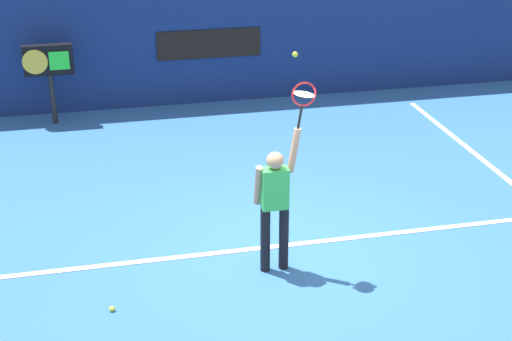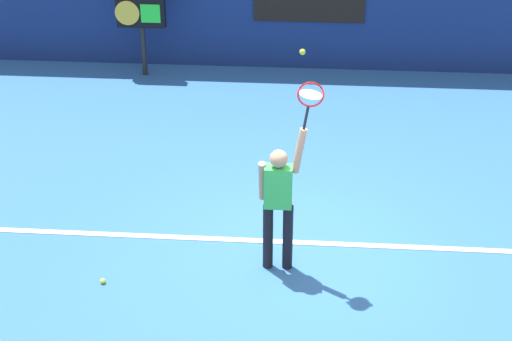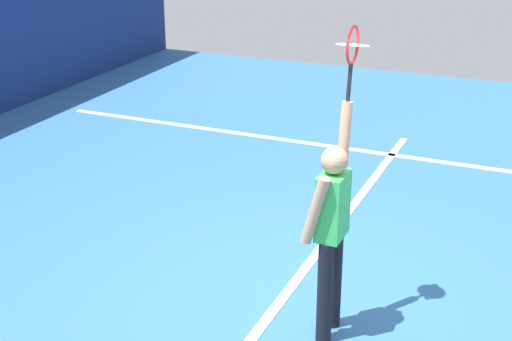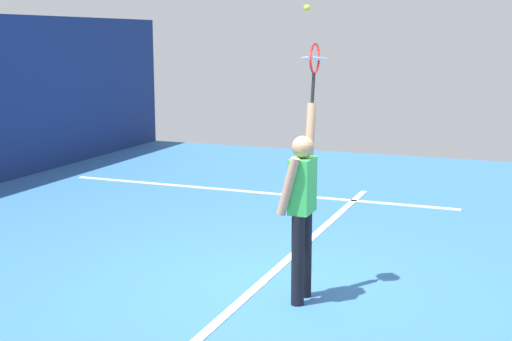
% 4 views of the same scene
% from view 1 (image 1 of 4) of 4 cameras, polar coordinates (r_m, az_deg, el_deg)
% --- Properties ---
extents(ground_plane, '(18.00, 18.00, 0.00)m').
position_cam_1_polar(ground_plane, '(10.34, 2.34, -6.36)').
color(ground_plane, '#2D609E').
extents(back_wall, '(18.00, 0.20, 3.04)m').
position_cam_1_polar(back_wall, '(15.86, -3.73, 10.58)').
color(back_wall, navy).
rests_on(back_wall, ground_plane).
extents(sponsor_banner_center, '(2.20, 0.03, 0.60)m').
position_cam_1_polar(sponsor_banner_center, '(15.80, -3.64, 9.70)').
color(sponsor_banner_center, black).
extents(court_baseline, '(10.00, 0.10, 0.01)m').
position_cam_1_polar(court_baseline, '(10.50, 2.07, -5.81)').
color(court_baseline, white).
rests_on(court_baseline, ground_plane).
extents(court_sideline, '(0.10, 7.00, 0.01)m').
position_cam_1_polar(court_sideline, '(13.52, 17.79, 0.18)').
color(court_sideline, white).
rests_on(court_sideline, ground_plane).
extents(tennis_player, '(0.58, 0.31, 1.99)m').
position_cam_1_polar(tennis_player, '(9.49, 1.46, -2.36)').
color(tennis_player, black).
rests_on(tennis_player, ground_plane).
extents(tennis_racket, '(0.36, 0.27, 0.62)m').
position_cam_1_polar(tennis_racket, '(9.04, 3.68, 5.67)').
color(tennis_racket, black).
extents(tennis_ball, '(0.07, 0.07, 0.07)m').
position_cam_1_polar(tennis_ball, '(8.91, 3.03, 8.92)').
color(tennis_ball, '#CCE033').
extents(scoreboard_clock, '(0.96, 0.20, 1.61)m').
position_cam_1_polar(scoreboard_clock, '(15.12, -15.69, 7.95)').
color(scoreboard_clock, black).
rests_on(scoreboard_clock, ground_plane).
extents(spare_ball, '(0.07, 0.07, 0.07)m').
position_cam_1_polar(spare_ball, '(9.32, -11.02, -10.41)').
color(spare_ball, '#CCE033').
rests_on(spare_ball, ground_plane).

